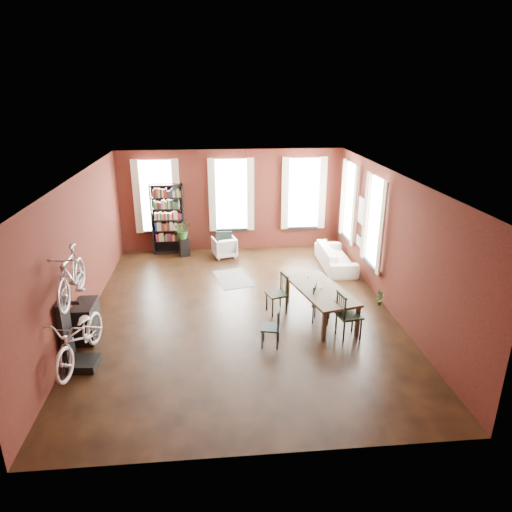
{
  "coord_description": "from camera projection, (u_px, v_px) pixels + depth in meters",
  "views": [
    {
      "loc": [
        -0.55,
        -9.63,
        4.98
      ],
      "look_at": [
        0.42,
        0.6,
        1.16
      ],
      "focal_mm": 32.0,
      "sensor_mm": 36.0,
      "label": 1
    }
  ],
  "objects": [
    {
      "name": "plant_stand",
      "position": [
        184.0,
        247.0,
        14.23
      ],
      "size": [
        0.36,
        0.36,
        0.58
      ],
      "primitive_type": "cube",
      "rotation": [
        0.0,
        0.0,
        0.28
      ],
      "color": "black",
      "rests_on": "ground"
    },
    {
      "name": "bicycle_hung",
      "position": [
        68.0,
        258.0,
        8.07
      ],
      "size": [
        0.47,
        1.0,
        1.66
      ],
      "primitive_type": "imported",
      "color": "#A5A8AD",
      "rests_on": "bike_wall_rack"
    },
    {
      "name": "room",
      "position": [
        249.0,
        217.0,
        10.62
      ],
      "size": [
        9.0,
        9.04,
        3.22
      ],
      "color": "black",
      "rests_on": "ground"
    },
    {
      "name": "bicycle_floor",
      "position": [
        76.0,
        315.0,
        8.22
      ],
      "size": [
        0.83,
        1.12,
        1.95
      ],
      "primitive_type": "imported",
      "rotation": [
        0.0,
        0.0,
        -0.16
      ],
      "color": "silver",
      "rests_on": "bike_trainer"
    },
    {
      "name": "cream_sofa",
      "position": [
        336.0,
        254.0,
        13.31
      ],
      "size": [
        0.61,
        2.08,
        0.81
      ],
      "primitive_type": "imported",
      "rotation": [
        0.0,
        0.0,
        1.57
      ],
      "color": "beige",
      "rests_on": "ground"
    },
    {
      "name": "bike_wall_rack",
      "position": [
        66.0,
        332.0,
        8.56
      ],
      "size": [
        0.16,
        0.6,
        1.3
      ],
      "primitive_type": "cube",
      "color": "black",
      "rests_on": "ground"
    },
    {
      "name": "plant_by_sofa",
      "position": [
        323.0,
        250.0,
        14.4
      ],
      "size": [
        0.52,
        0.64,
        0.25
      ],
      "primitive_type": "imported",
      "rotation": [
        0.0,
        0.0,
        -0.43
      ],
      "color": "#2C5723",
      "rests_on": "ground"
    },
    {
      "name": "plant_on_stand",
      "position": [
        183.0,
        231.0,
        14.02
      ],
      "size": [
        0.58,
        0.63,
        0.46
      ],
      "primitive_type": "imported",
      "rotation": [
        0.0,
        0.0,
        0.1
      ],
      "color": "#2A5D25",
      "rests_on": "plant_stand"
    },
    {
      "name": "dining_chair_b",
      "position": [
        277.0,
        294.0,
        10.57
      ],
      "size": [
        0.54,
        0.54,
        0.94
      ],
      "primitive_type": "cube",
      "rotation": [
        0.0,
        0.0,
        -1.29
      ],
      "color": "black",
      "rests_on": "ground"
    },
    {
      "name": "console_table",
      "position": [
        86.0,
        321.0,
        9.5
      ],
      "size": [
        0.4,
        0.8,
        0.8
      ],
      "primitive_type": "cube",
      "color": "black",
      "rests_on": "ground"
    },
    {
      "name": "dining_chair_d",
      "position": [
        322.0,
        303.0,
        10.18
      ],
      "size": [
        0.52,
        0.52,
        0.88
      ],
      "primitive_type": "cube",
      "rotation": [
        0.0,
        0.0,
        1.21
      ],
      "color": "#173434",
      "rests_on": "ground"
    },
    {
      "name": "striped_rug",
      "position": [
        233.0,
        278.0,
        12.6
      ],
      "size": [
        1.16,
        1.54,
        0.01
      ],
      "primitive_type": "cube",
      "rotation": [
        0.0,
        0.0,
        0.24
      ],
      "color": "black",
      "rests_on": "ground"
    },
    {
      "name": "dining_chair_a",
      "position": [
        270.0,
        327.0,
        9.22
      ],
      "size": [
        0.45,
        0.45,
        0.82
      ],
      "primitive_type": "cube",
      "rotation": [
        0.0,
        0.0,
        -1.79
      ],
      "color": "#193639",
      "rests_on": "ground"
    },
    {
      "name": "bookshelf",
      "position": [
        168.0,
        219.0,
        14.22
      ],
      "size": [
        1.0,
        0.32,
        2.2
      ],
      "primitive_type": "cube",
      "color": "black",
      "rests_on": "ground"
    },
    {
      "name": "white_armchair",
      "position": [
        224.0,
        246.0,
        14.13
      ],
      "size": [
        0.8,
        0.77,
        0.69
      ],
      "primitive_type": "imported",
      "rotation": [
        0.0,
        0.0,
        3.38
      ],
      "color": "silver",
      "rests_on": "ground"
    },
    {
      "name": "bike_trainer",
      "position": [
        84.0,
        364.0,
        8.6
      ],
      "size": [
        0.56,
        0.56,
        0.15
      ],
      "primitive_type": "cube",
      "rotation": [
        0.0,
        0.0,
        -0.08
      ],
      "color": "black",
      "rests_on": "ground"
    },
    {
      "name": "plant_small",
      "position": [
        379.0,
        302.0,
        11.07
      ],
      "size": [
        0.29,
        0.42,
        0.14
      ],
      "primitive_type": "imported",
      "rotation": [
        0.0,
        0.0,
        0.25
      ],
      "color": "#285622",
      "rests_on": "ground"
    },
    {
      "name": "dining_table",
      "position": [
        320.0,
        303.0,
        10.39
      ],
      "size": [
        1.42,
        2.25,
        0.71
      ],
      "primitive_type": "cube",
      "rotation": [
        0.0,
        0.0,
        0.24
      ],
      "color": "brown",
      "rests_on": "ground"
    },
    {
      "name": "dining_chair_c",
      "position": [
        349.0,
        315.0,
        9.51
      ],
      "size": [
        0.54,
        0.54,
        1.02
      ],
      "primitive_type": "cube",
      "rotation": [
        0.0,
        0.0,
        1.74
      ],
      "color": "#1D301C",
      "rests_on": "ground"
    }
  ]
}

